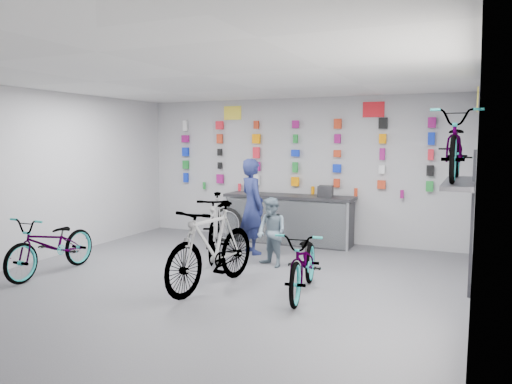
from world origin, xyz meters
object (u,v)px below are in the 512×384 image
at_px(bike_left, 52,244).
at_px(clerk, 252,206).
at_px(counter, 289,220).
at_px(bike_center, 212,246).
at_px(bike_right, 304,262).
at_px(bike_service, 215,226).
at_px(customer, 272,232).

height_order(bike_left, clerk, clerk).
bearing_deg(counter, bike_center, -88.60).
distance_m(bike_left, bike_right, 4.04).
distance_m(bike_service, clerk, 0.83).
bearing_deg(bike_service, bike_right, -55.58).
xyz_separation_m(bike_right, customer, (-0.99, 1.24, 0.12)).
relative_size(bike_center, clerk, 1.14).
xyz_separation_m(bike_right, bike_service, (-2.15, 1.40, 0.12)).
height_order(bike_center, bike_service, bike_center).
height_order(bike_left, bike_service, bike_service).
xyz_separation_m(bike_left, bike_service, (1.84, 2.02, 0.10)).
bearing_deg(bike_service, customer, -30.39).
height_order(bike_right, clerk, clerk).
xyz_separation_m(bike_left, customer, (3.00, 1.86, 0.11)).
xyz_separation_m(bike_center, clerk, (-0.39, 2.27, 0.28)).
distance_m(bike_right, customer, 1.59).
xyz_separation_m(counter, bike_right, (1.39, -3.15, -0.02)).
height_order(bike_center, bike_right, bike_center).
xyz_separation_m(bike_left, clerk, (2.29, 2.64, 0.41)).
xyz_separation_m(bike_center, bike_right, (1.31, 0.25, -0.15)).
xyz_separation_m(bike_left, bike_center, (2.68, 0.37, 0.13)).
relative_size(counter, bike_left, 1.48).
xyz_separation_m(bike_right, clerk, (-1.70, 2.02, 0.43)).
bearing_deg(clerk, counter, -65.91).
height_order(counter, bike_center, bike_center).
xyz_separation_m(bike_service, customer, (1.16, -0.16, 0.00)).
height_order(counter, bike_service, bike_service).
bearing_deg(bike_right, bike_service, 138.04).
height_order(bike_center, clerk, clerk).
relative_size(counter, customer, 2.31).
bearing_deg(bike_right, counter, 105.00).
bearing_deg(customer, bike_service, -160.01).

